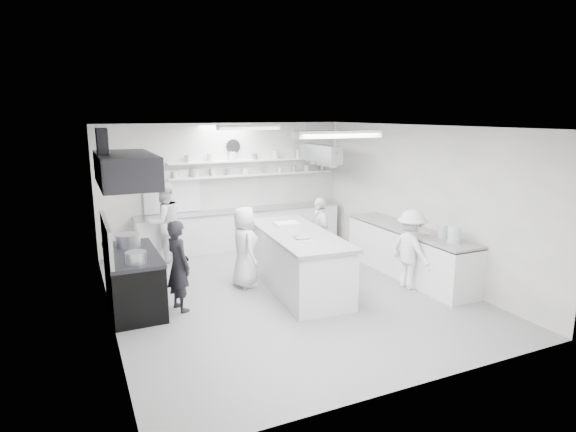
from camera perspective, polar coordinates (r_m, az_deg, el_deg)
name	(u,v)px	position (r m, az deg, el deg)	size (l,w,h in m)	color
floor	(285,292)	(8.94, -0.41, -9.07)	(6.00, 7.00, 0.02)	gray
ceiling	(284,126)	(8.34, -0.44, 10.68)	(6.00, 7.00, 0.02)	silver
wall_back	(225,186)	(11.74, -7.46, 3.59)	(6.00, 0.04, 3.00)	silver
wall_front	(411,269)	(5.61, 14.48, -6.14)	(6.00, 0.04, 3.00)	silver
wall_left	(105,229)	(7.81, -20.95, -1.43)	(0.04, 7.00, 3.00)	silver
wall_right	(419,200)	(10.09, 15.31, 1.88)	(0.04, 7.00, 3.00)	silver
stove	(134,282)	(8.51, -17.91, -7.49)	(0.80, 1.80, 0.90)	black
exhaust_hood	(126,169)	(8.09, -18.78, 5.31)	(0.85, 2.00, 0.50)	#232327
back_counter	(242,229)	(11.75, -5.49, -1.52)	(5.00, 0.60, 0.92)	white
shelf_lower	(254,175)	(11.81, -4.05, 4.94)	(4.20, 0.26, 0.04)	white
shelf_upper	(254,160)	(11.77, -4.07, 6.63)	(4.20, 0.26, 0.04)	white
pass_through_window	(172,191)	(11.42, -13.66, 2.86)	(1.30, 0.04, 1.00)	black
wall_clock	(233,146)	(11.66, -6.58, 8.25)	(0.32, 0.32, 0.05)	silver
right_counter	(409,253)	(9.96, 14.16, -4.29)	(0.74, 3.30, 0.94)	white
pot_rack	(320,153)	(11.41, 3.83, 7.47)	(0.30, 1.60, 0.40)	#A9ADB3
light_fixture_front	(338,134)	(6.74, 5.93, 9.68)	(1.30, 0.25, 0.10)	white
light_fixture_rear	(248,127)	(10.01, -4.74, 10.48)	(1.30, 0.25, 0.10)	white
prep_island	(298,262)	(8.95, 1.16, -5.46)	(1.04, 2.80, 1.03)	white
stove_pot	(128,242)	(8.73, -18.50, -2.92)	(0.41, 0.41, 0.28)	#A9ADB3
cook_stove	(179,266)	(8.12, -12.90, -5.80)	(0.56, 0.37, 1.53)	black
cook_back	(165,222)	(10.82, -14.48, -0.73)	(0.86, 0.67, 1.77)	white
cook_island_left	(245,247)	(9.05, -5.20, -3.68)	(0.75, 0.49, 1.53)	white
cook_island_right	(320,233)	(10.06, 3.80, -2.08)	(0.89, 0.37, 1.52)	white
cook_right	(411,250)	(9.18, 14.45, -3.89)	(0.97, 0.56, 1.50)	white
bowl_island_a	(301,239)	(8.40, 1.62, -2.74)	(0.28, 0.28, 0.07)	#A9ADB3
bowl_island_b	(308,243)	(8.13, 2.34, -3.26)	(0.21, 0.21, 0.07)	white
bowl_right	(423,234)	(9.46, 15.78, -2.12)	(0.22, 0.22, 0.05)	white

